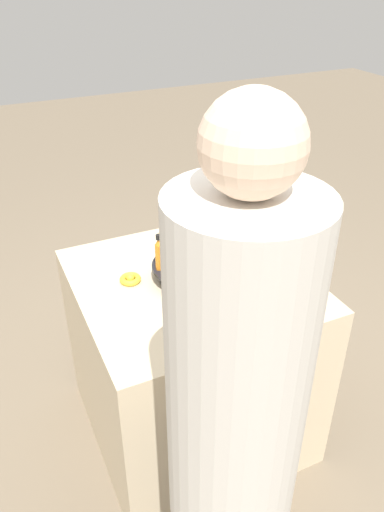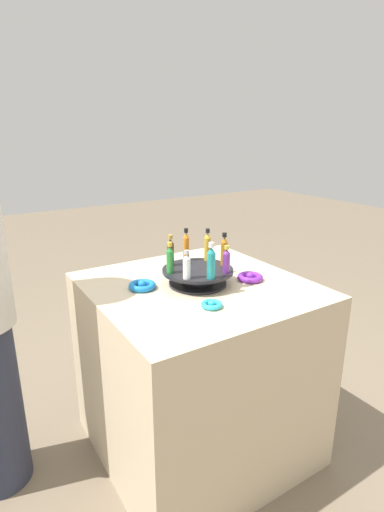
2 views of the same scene
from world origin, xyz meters
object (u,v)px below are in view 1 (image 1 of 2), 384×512
Objects in this scene: bottle_green at (200,268)px; bottle_teal at (222,244)px; bottle_purple at (206,238)px; ribbon_bow_purple at (186,246)px; ribbon_bow_gold at (130,279)px; ribbon_bow_teal at (250,274)px; bottle_clear at (220,260)px; bottle_orange at (159,254)px; display_stand at (191,270)px; bottle_amber at (182,234)px; bottle_gold at (163,241)px; ribbon_bow_blue at (196,313)px; person_figure at (232,465)px; bottle_brown at (174,265)px.

bottle_teal is (0.10, -0.13, 0.01)m from bottle_green.
bottle_purple is 0.17m from ribbon_bow_purple.
ribbon_bow_teal is at bearing -110.16° from ribbon_bow_gold.
ribbon_bow_gold is at bearing 44.89° from bottle_green.
bottle_teal is at bearing -30.74° from bottle_clear.
bottle_clear is at bearing 171.76° from bottle_purple.
display_stand is at bearing -98.24° from bottle_orange.
bottle_clear is 0.81× the size of bottle_amber.
bottle_gold is 0.09m from bottle_amber.
bottle_green reaches higher than ribbon_bow_gold.
bottle_amber is at bearing -16.05° from ribbon_bow_blue.
ribbon_bow_blue is (-0.23, -0.04, -0.12)m from bottle_orange.
bottle_purple is at bearing -4.13° from person_figure.
ribbon_bow_gold is at bearing 14.82° from person_figure.
display_stand is 0.22m from ribbon_bow_teal.
ribbon_bow_purple is at bearing -0.38° from person_figure.
display_stand is at bearing -20.16° from ribbon_bow_blue.
bottle_purple is at bearing -53.24° from bottle_brown.
ribbon_bow_gold is at bearing 73.95° from bottle_teal.
ribbon_bow_purple reaches higher than ribbon_bow_teal.
person_figure is (-0.91, 0.28, -0.07)m from bottle_amber.
bottle_gold is 1.25× the size of bottle_clear.
person_figure is at bearing 146.58° from ribbon_bow_teal.
ribbon_bow_gold is at bearing 38.03° from bottle_brown.
ribbon_bow_teal is (-0.19, -0.19, -0.12)m from bottle_amber.
ribbon_bow_purple is at bearing -20.16° from display_stand.
bottle_clear is at bearing -165.74° from bottle_amber.
bottle_green reaches higher than bottle_clear.
bottle_teal is 0.17m from bottle_amber.
ribbon_bow_teal is at bearing -65.16° from ribbon_bow_blue.
bottle_gold is 0.18m from ribbon_bow_gold.
bottle_green is at bearing 171.76° from display_stand.
bottle_gold reaches higher than ribbon_bow_purple.
bottle_gold reaches higher than ribbon_bow_blue.
bottle_gold is 0.22m from bottle_teal.
bottle_clear reaches higher than ribbon_bow_purple.
bottle_purple is 0.79× the size of bottle_amber.
bottle_amber is (0.10, -0.13, -0.00)m from bottle_orange.
ribbon_bow_teal is at bearing -121.45° from bottle_gold.
ribbon_bow_teal is (-0.08, -0.21, -0.03)m from display_stand.
bottle_clear reaches higher than ribbon_bow_teal.
bottle_green is 0.16m from ribbon_bow_blue.
bottle_green is at bearing 126.76° from bottle_teal.
bottle_green is 1.12× the size of bottle_clear.
ribbon_bow_teal is at bearing -141.97° from bottle_purple.
ribbon_bow_purple is at bearing -20.16° from ribbon_bow_blue.
bottle_green is 1.56× the size of ribbon_bow_gold.
bottle_amber is (0.05, 0.08, 0.01)m from bottle_purple.
bottle_purple is 1.37× the size of ribbon_bow_gold.
bottle_green is 0.17m from bottle_teal.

